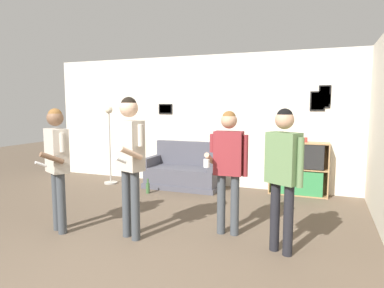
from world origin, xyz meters
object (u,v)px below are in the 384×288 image
at_px(person_spectator_near_bookshelf, 283,166).
at_px(drinking_cup, 305,140).
at_px(floor_lamp, 110,139).
at_px(person_player_foreground_left, 57,157).
at_px(couch, 184,172).
at_px(person_watcher_holding_cup, 228,160).
at_px(person_player_foreground_center, 130,152).
at_px(bottle_on_floor, 148,188).
at_px(bookshelf, 299,169).

relative_size(person_spectator_near_bookshelf, drinking_cup, 17.97).
relative_size(floor_lamp, person_player_foreground_left, 1.01).
distance_m(person_player_foreground_left, drinking_cup, 4.27).
xyz_separation_m(couch, drinking_cup, (2.33, 0.19, 0.74)).
relative_size(person_watcher_holding_cup, drinking_cup, 17.56).
bearing_deg(person_player_foreground_center, bottle_on_floor, 113.12).
distance_m(bookshelf, bottle_on_floor, 2.87).
distance_m(person_watcher_holding_cup, bottle_on_floor, 2.61).
bearing_deg(person_watcher_holding_cup, floor_lamp, 148.67).
bearing_deg(person_player_foreground_left, floor_lamp, 110.86).
height_order(floor_lamp, person_watcher_holding_cup, floor_lamp).
relative_size(couch, person_player_foreground_left, 0.93).
distance_m(person_player_foreground_center, bottle_on_floor, 2.43).
xyz_separation_m(couch, person_player_foreground_center, (0.41, -2.77, 0.81)).
relative_size(person_player_foreground_center, bottle_on_floor, 6.33).
relative_size(bookshelf, floor_lamp, 0.64).
distance_m(floor_lamp, person_spectator_near_bookshelf, 4.43).
bearing_deg(bookshelf, person_spectator_near_bookshelf, -89.83).
xyz_separation_m(couch, bottle_on_floor, (-0.45, -0.73, -0.19)).
relative_size(person_player_foreground_left, bottle_on_floor, 5.83).
height_order(floor_lamp, drinking_cup, floor_lamp).
relative_size(person_player_foreground_center, person_watcher_holding_cup, 1.11).
bearing_deg(drinking_cup, bottle_on_floor, -161.61).
relative_size(couch, bottle_on_floor, 5.42).
bearing_deg(drinking_cup, person_spectator_near_bookshelf, -91.92).
bearing_deg(floor_lamp, couch, 10.47).
height_order(person_spectator_near_bookshelf, drinking_cup, person_spectator_near_bookshelf).
xyz_separation_m(floor_lamp, person_spectator_near_bookshelf, (3.83, -2.22, 0.05)).
bearing_deg(person_player_foreground_left, person_spectator_near_bookshelf, 7.99).
xyz_separation_m(floor_lamp, bottle_on_floor, (1.14, -0.44, -0.85)).
relative_size(couch, bookshelf, 1.43).
bearing_deg(bookshelf, bottle_on_floor, -160.99).
bearing_deg(person_spectator_near_bookshelf, person_player_foreground_center, -172.26).
distance_m(couch, bookshelf, 2.25).
height_order(person_player_foreground_left, person_watcher_holding_cup, person_player_foreground_left).
distance_m(floor_lamp, drinking_cup, 3.95).
bearing_deg(bottle_on_floor, drinking_cup, 18.39).
bearing_deg(couch, person_player_foreground_left, -101.55).
bearing_deg(bookshelf, drinking_cup, 0.43).
height_order(bookshelf, person_player_foreground_center, person_player_foreground_center).
xyz_separation_m(bottle_on_floor, drinking_cup, (2.78, 0.93, 0.93)).
relative_size(bookshelf, person_spectator_near_bookshelf, 0.65).
bearing_deg(floor_lamp, person_spectator_near_bookshelf, -30.11).
height_order(bookshelf, person_player_foreground_left, person_player_foreground_left).
bearing_deg(person_watcher_holding_cup, bookshelf, 73.41).
xyz_separation_m(couch, floor_lamp, (-1.59, -0.29, 0.66)).
distance_m(couch, person_watcher_holding_cup, 2.75).
relative_size(person_player_foreground_center, drinking_cup, 19.44).
height_order(person_player_foreground_left, person_spectator_near_bookshelf, person_spectator_near_bookshelf).
height_order(floor_lamp, person_player_foreground_center, person_player_foreground_center).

